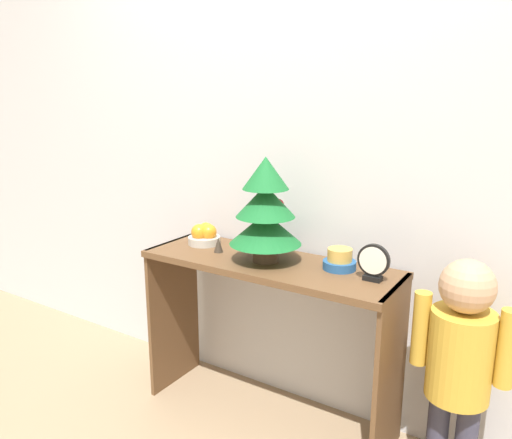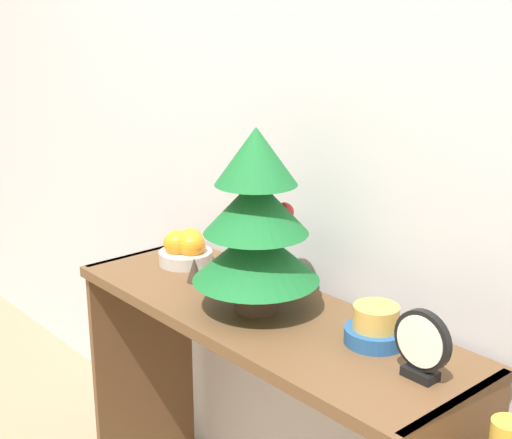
{
  "view_description": "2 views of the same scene",
  "coord_description": "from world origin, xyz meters",
  "px_view_note": "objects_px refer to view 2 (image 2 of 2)",
  "views": [
    {
      "loc": [
        1.09,
        -1.6,
        1.47
      ],
      "look_at": [
        -0.07,
        0.21,
        0.95
      ],
      "focal_mm": 35.0,
      "sensor_mm": 36.0,
      "label": 1
    },
    {
      "loc": [
        1.24,
        -0.9,
        1.5
      ],
      "look_at": [
        -0.06,
        0.23,
        0.99
      ],
      "focal_mm": 50.0,
      "sensor_mm": 36.0,
      "label": 2
    }
  ],
  "objects_px": {
    "fruit_bowl": "(186,248)",
    "singing_bowl": "(375,327)",
    "mini_tree": "(256,221)",
    "desk_clock": "(422,345)",
    "figurine": "(194,270)"
  },
  "relations": [
    {
      "from": "fruit_bowl",
      "to": "singing_bowl",
      "type": "height_order",
      "value": "fruit_bowl"
    },
    {
      "from": "mini_tree",
      "to": "desk_clock",
      "type": "bearing_deg",
      "value": 2.74
    },
    {
      "from": "mini_tree",
      "to": "fruit_bowl",
      "type": "xyz_separation_m",
      "value": [
        -0.39,
        0.07,
        -0.19
      ]
    },
    {
      "from": "singing_bowl",
      "to": "desk_clock",
      "type": "xyz_separation_m",
      "value": [
        0.17,
        -0.06,
        0.04
      ]
    },
    {
      "from": "mini_tree",
      "to": "fruit_bowl",
      "type": "distance_m",
      "value": 0.44
    },
    {
      "from": "fruit_bowl",
      "to": "desk_clock",
      "type": "xyz_separation_m",
      "value": [
        0.88,
        -0.04,
        0.03
      ]
    },
    {
      "from": "fruit_bowl",
      "to": "singing_bowl",
      "type": "distance_m",
      "value": 0.71
    },
    {
      "from": "fruit_bowl",
      "to": "figurine",
      "type": "xyz_separation_m",
      "value": [
        0.14,
        -0.07,
        -0.01
      ]
    },
    {
      "from": "desk_clock",
      "to": "fruit_bowl",
      "type": "bearing_deg",
      "value": 177.13
    },
    {
      "from": "figurine",
      "to": "mini_tree",
      "type": "bearing_deg",
      "value": 1.06
    },
    {
      "from": "mini_tree",
      "to": "singing_bowl",
      "type": "distance_m",
      "value": 0.38
    },
    {
      "from": "singing_bowl",
      "to": "figurine",
      "type": "xyz_separation_m",
      "value": [
        -0.57,
        -0.08,
        -0.0
      ]
    },
    {
      "from": "desk_clock",
      "to": "figurine",
      "type": "height_order",
      "value": "desk_clock"
    },
    {
      "from": "mini_tree",
      "to": "desk_clock",
      "type": "xyz_separation_m",
      "value": [
        0.48,
        0.02,
        -0.16
      ]
    },
    {
      "from": "singing_bowl",
      "to": "figurine",
      "type": "bearing_deg",
      "value": -171.61
    }
  ]
}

